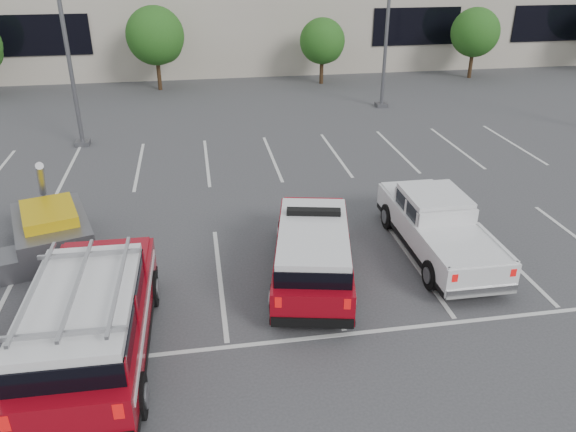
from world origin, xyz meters
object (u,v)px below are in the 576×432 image
object	(u,v)px
light_pole_left	(63,22)
white_pickup	(437,231)
tree_mid_right	(323,43)
light_pole_mid	(389,5)
tree_right	(476,34)
utility_rig	(49,232)
ladder_suv	(91,326)
fire_chief_suv	(313,254)
tree_mid_left	(157,38)

from	to	relation	value
light_pole_left	white_pickup	bearing A→B (deg)	-45.12
tree_mid_right	light_pole_mid	distance (m)	6.88
tree_right	utility_rig	xyz separation A→B (m)	(-22.51, -19.66, -2.20)
tree_mid_right	ladder_suv	world-z (taller)	tree_mid_right
tree_right	white_pickup	xyz separation A→B (m)	(-11.57, -21.62, -2.11)
fire_chief_suv	tree_mid_left	bearing A→B (deg)	113.72
tree_right	utility_rig	bearing A→B (deg)	-138.86
white_pickup	utility_rig	distance (m)	11.12
tree_mid_right	fire_chief_suv	distance (m)	23.14
tree_mid_right	ladder_suv	distance (m)	27.06
white_pickup	light_pole_left	bearing A→B (deg)	135.23
tree_mid_left	fire_chief_suv	xyz separation A→B (m)	(4.64, -22.44, -2.29)
white_pickup	utility_rig	world-z (taller)	utility_rig
tree_mid_right	light_pole_left	xyz separation A→B (m)	(-13.09, -10.05, 2.68)
tree_mid_left	tree_mid_right	xyz separation A→B (m)	(10.00, -0.00, -0.54)
tree_mid_left	utility_rig	distance (m)	19.98
light_pole_left	ladder_suv	xyz separation A→B (m)	(2.53, -14.82, -4.29)
light_pole_mid	fire_chief_suv	size ratio (longest dim) A/B	1.87
light_pole_mid	ladder_suv	world-z (taller)	light_pole_mid
tree_mid_right	tree_right	xyz separation A→B (m)	(10.00, 0.00, 0.27)
ladder_suv	utility_rig	bearing A→B (deg)	111.62
tree_right	white_pickup	distance (m)	24.61
tree_right	light_pole_mid	world-z (taller)	light_pole_mid
ladder_suv	tree_right	bearing A→B (deg)	51.48
tree_right	light_pole_mid	xyz separation A→B (m)	(-8.09, -6.05, 2.41)
light_pole_mid	tree_mid_left	bearing A→B (deg)	153.08
fire_chief_suv	utility_rig	world-z (taller)	utility_rig
light_pole_left	utility_rig	distance (m)	10.68
tree_mid_left	ladder_suv	bearing A→B (deg)	-91.30
light_pole_left	tree_right	bearing A→B (deg)	23.51
tree_right	light_pole_left	xyz separation A→B (m)	(-23.09, -10.05, 2.41)
fire_chief_suv	tree_mid_right	bearing A→B (deg)	88.60
tree_mid_left	tree_mid_right	distance (m)	10.01
tree_right	light_pole_left	distance (m)	25.30
tree_mid_left	tree_right	world-z (taller)	tree_mid_left
fire_chief_suv	utility_rig	size ratio (longest dim) A/B	1.42
tree_right	utility_rig	distance (m)	29.97
light_pole_mid	white_pickup	size ratio (longest dim) A/B	1.89
light_pole_left	ladder_suv	size ratio (longest dim) A/B	1.79
tree_mid_left	tree_mid_right	world-z (taller)	tree_mid_left
light_pole_left	utility_rig	world-z (taller)	light_pole_left
light_pole_left	light_pole_mid	xyz separation A→B (m)	(15.00, 4.00, 0.00)
tree_right	light_pole_mid	bearing A→B (deg)	-143.23
fire_chief_suv	ladder_suv	xyz separation A→B (m)	(-5.20, -2.43, 0.15)
tree_mid_left	white_pickup	bearing A→B (deg)	-68.69
tree_right	tree_mid_right	bearing A→B (deg)	-180.00
tree_right	fire_chief_suv	distance (m)	27.27
tree_mid_left	ladder_suv	world-z (taller)	tree_mid_left
tree_right	light_pole_left	bearing A→B (deg)	-156.49
light_pole_left	light_pole_mid	world-z (taller)	same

